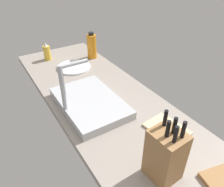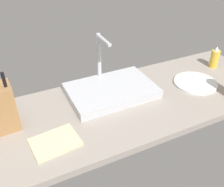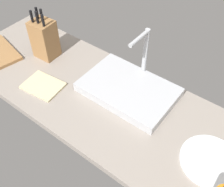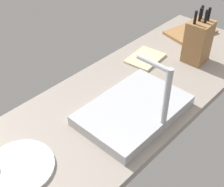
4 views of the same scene
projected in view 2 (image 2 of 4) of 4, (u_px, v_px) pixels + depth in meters
countertop_slab at (116, 108)px, 128.22cm from camera, size 188.07×59.33×3.50cm
sink_basin at (111, 91)px, 134.56cm from camera, size 45.94×30.52×4.63cm
faucet at (100, 56)px, 135.26cm from camera, size 5.50×15.35×29.56cm
knife_block at (1, 108)px, 107.38cm from camera, size 12.61×11.48×28.30cm
soap_bottle at (215, 58)px, 158.74cm from camera, size 5.41×5.41×14.00cm
dinner_plate at (195, 83)px, 144.43cm from camera, size 24.64×24.64×1.20cm
dish_towel at (55, 142)px, 105.03cm from camera, size 21.03×16.73×1.20cm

